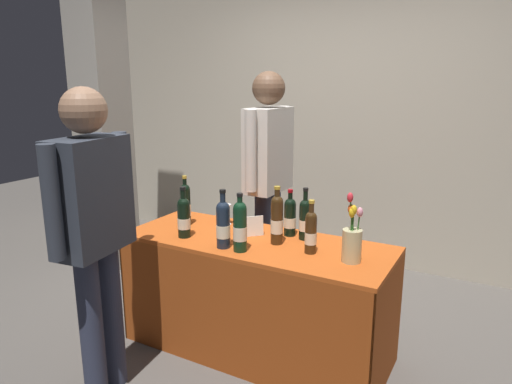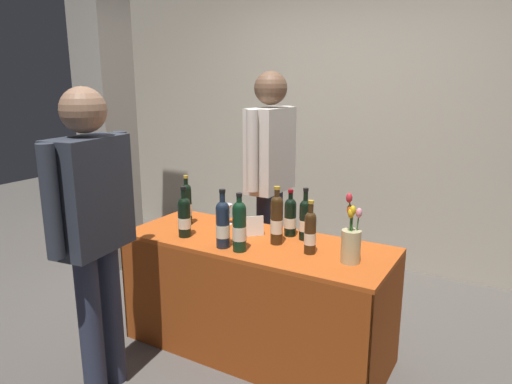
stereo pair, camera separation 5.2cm
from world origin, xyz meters
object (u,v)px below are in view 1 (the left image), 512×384
object	(u,v)px
wine_glass_near_vendor	(226,210)
vendor_presenter	(268,166)
display_bottle_0	(311,231)
taster_foreground_right	(93,219)
featured_wine_bottle	(277,219)
flower_vase	(352,241)
concrete_pillar	(99,74)
tasting_table	(256,276)

from	to	relation	value
wine_glass_near_vendor	vendor_presenter	xyz separation A→B (m)	(0.05, 0.51, 0.22)
vendor_presenter	wine_glass_near_vendor	bearing A→B (deg)	-5.80
display_bottle_0	taster_foreground_right	size ratio (longest dim) A/B	0.19
featured_wine_bottle	wine_glass_near_vendor	bearing A→B (deg)	160.03
flower_vase	featured_wine_bottle	bearing A→B (deg)	172.62
concrete_pillar	taster_foreground_right	bearing A→B (deg)	-45.23
taster_foreground_right	wine_glass_near_vendor	bearing A→B (deg)	-19.20
display_bottle_0	vendor_presenter	size ratio (longest dim) A/B	0.18
concrete_pillar	featured_wine_bottle	xyz separation A→B (m)	(2.01, -0.59, -0.84)
featured_wine_bottle	vendor_presenter	size ratio (longest dim) A/B	0.20
flower_vase	vendor_presenter	xyz separation A→B (m)	(-0.89, 0.74, 0.20)
tasting_table	taster_foreground_right	xyz separation A→B (m)	(-0.52, -0.76, 0.49)
featured_wine_bottle	taster_foreground_right	distance (m)	1.02
display_bottle_0	featured_wine_bottle	bearing A→B (deg)	168.93
featured_wine_bottle	vendor_presenter	world-z (taller)	vendor_presenter
wine_glass_near_vendor	taster_foreground_right	world-z (taller)	taster_foreground_right
display_bottle_0	taster_foreground_right	xyz separation A→B (m)	(-0.89, -0.72, 0.13)
taster_foreground_right	flower_vase	bearing A→B (deg)	-65.54
tasting_table	taster_foreground_right	distance (m)	1.04
display_bottle_0	flower_vase	bearing A→B (deg)	-3.74
featured_wine_bottle	wine_glass_near_vendor	distance (m)	0.50
display_bottle_0	wine_glass_near_vendor	bearing A→B (deg)	162.92
wine_glass_near_vendor	vendor_presenter	world-z (taller)	vendor_presenter
wine_glass_near_vendor	taster_foreground_right	xyz separation A→B (m)	(-0.19, -0.94, 0.16)
concrete_pillar	tasting_table	size ratio (longest dim) A/B	2.10
display_bottle_0	flower_vase	world-z (taller)	flower_vase
tasting_table	featured_wine_bottle	bearing A→B (deg)	4.51
featured_wine_bottle	flower_vase	size ratio (longest dim) A/B	0.91
featured_wine_bottle	display_bottle_0	size ratio (longest dim) A/B	1.14
vendor_presenter	display_bottle_0	bearing A→B (deg)	41.98
display_bottle_0	flower_vase	distance (m)	0.24
concrete_pillar	display_bottle_0	distance (m)	2.48
concrete_pillar	wine_glass_near_vendor	xyz separation A→B (m)	(1.54, -0.42, -0.89)
flower_vase	display_bottle_0	bearing A→B (deg)	176.26
display_bottle_0	tasting_table	bearing A→B (deg)	174.55
wine_glass_near_vendor	flower_vase	bearing A→B (deg)	-13.79
vendor_presenter	concrete_pillar	bearing A→B (deg)	-86.83
concrete_pillar	flower_vase	size ratio (longest dim) A/B	9.06
display_bottle_0	vendor_presenter	xyz separation A→B (m)	(-0.65, 0.72, 0.19)
concrete_pillar	vendor_presenter	distance (m)	1.73
wine_glass_near_vendor	tasting_table	bearing A→B (deg)	-28.50
display_bottle_0	taster_foreground_right	distance (m)	1.16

